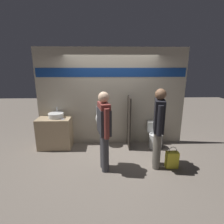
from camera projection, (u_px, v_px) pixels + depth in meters
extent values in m
plane|color=#70665B|center=(112.00, 152.00, 4.66)|extent=(16.00, 16.00, 0.00)
cube|color=#B2A893|center=(112.00, 98.00, 4.89)|extent=(4.12, 0.06, 2.70)
cube|color=navy|center=(112.00, 72.00, 4.68)|extent=(4.04, 0.01, 0.24)
cube|color=tan|center=(55.00, 133.00, 4.80)|extent=(0.89, 0.52, 0.85)
cylinder|color=silver|center=(56.00, 115.00, 4.73)|extent=(0.40, 0.40, 0.13)
cylinder|color=silver|center=(57.00, 109.00, 4.83)|extent=(0.03, 0.03, 0.14)
cube|color=#B7B7BC|center=(63.00, 119.00, 4.60)|extent=(0.07, 0.14, 0.01)
cube|color=#28231E|center=(129.00, 122.00, 4.79)|extent=(0.03, 0.53, 1.42)
cylinder|color=silver|center=(102.00, 135.00, 4.96)|extent=(0.04, 0.04, 0.62)
ellipsoid|color=silver|center=(102.00, 119.00, 4.84)|extent=(0.35, 0.31, 0.41)
cube|color=silver|center=(102.00, 115.00, 4.97)|extent=(0.33, 0.02, 0.51)
cylinder|color=silver|center=(102.00, 107.00, 4.87)|extent=(0.06, 0.06, 0.16)
cylinder|color=silver|center=(156.00, 141.00, 4.86)|extent=(0.36, 0.36, 0.37)
torus|color=silver|center=(156.00, 135.00, 4.81)|extent=(0.37, 0.37, 0.04)
cube|color=silver|center=(154.00, 127.00, 5.03)|extent=(0.37, 0.16, 0.31)
cylinder|color=silver|center=(154.00, 119.00, 4.95)|extent=(0.06, 0.06, 0.14)
cylinder|color=#3D3D42|center=(105.00, 153.00, 3.70)|extent=(0.16, 0.16, 0.84)
cylinder|color=#3D3D42|center=(104.00, 150.00, 3.86)|extent=(0.16, 0.16, 0.84)
cube|color=brown|center=(104.00, 119.00, 3.59)|extent=(0.28, 0.47, 0.66)
cube|color=#2D2D33|center=(104.00, 121.00, 3.60)|extent=(0.31, 0.50, 0.53)
cylinder|color=brown|center=(107.00, 124.00, 3.36)|extent=(0.10, 0.10, 0.61)
cylinder|color=brown|center=(102.00, 117.00, 3.83)|extent=(0.10, 0.10, 0.61)
sphere|color=beige|center=(104.00, 97.00, 3.47)|extent=(0.23, 0.23, 0.23)
cylinder|color=#666056|center=(157.00, 151.00, 3.80)|extent=(0.16, 0.16, 0.86)
cylinder|color=#666056|center=(157.00, 147.00, 3.96)|extent=(0.16, 0.16, 0.86)
cube|color=black|center=(159.00, 116.00, 3.68)|extent=(0.29, 0.48, 0.68)
cylinder|color=black|center=(160.00, 121.00, 3.45)|extent=(0.11, 0.11, 0.63)
cylinder|color=black|center=(158.00, 114.00, 3.93)|extent=(0.11, 0.11, 0.63)
sphere|color=brown|center=(161.00, 94.00, 3.57)|extent=(0.23, 0.23, 0.23)
cube|color=yellow|center=(172.00, 160.00, 3.89)|extent=(0.27, 0.15, 0.38)
torus|color=#4C4742|center=(173.00, 150.00, 3.84)|extent=(0.17, 0.01, 0.17)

